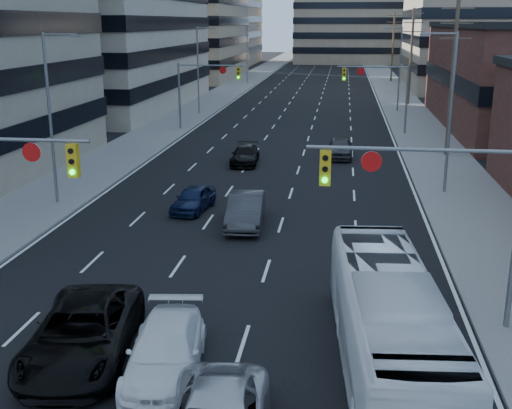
{
  "coord_description": "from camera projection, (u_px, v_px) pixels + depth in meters",
  "views": [
    {
      "loc": [
        4.56,
        -11.53,
        9.53
      ],
      "look_at": [
        1.14,
        13.84,
        2.2
      ],
      "focal_mm": 45.0,
      "sensor_mm": 36.0,
      "label": 1
    }
  ],
  "objects": [
    {
      "name": "sedan_grey_right",
      "position": [
        340.0,
        148.0,
        46.27
      ],
      "size": [
        1.82,
        4.39,
        1.49
      ],
      "primitive_type": "imported",
      "rotation": [
        0.0,
        0.0,
        -0.01
      ],
      "color": "#323335",
      "rests_on": "ground"
    },
    {
      "name": "sidewalk_left",
      "position": [
        270.0,
        66.0,
        139.51
      ],
      "size": [
        5.0,
        300.0,
        0.15
      ],
      "primitive_type": "cube",
      "color": "slate",
      "rests_on": "ground"
    },
    {
      "name": "white_van",
      "position": [
        165.0,
        352.0,
        17.78
      ],
      "size": [
        2.55,
        5.08,
        1.42
      ],
      "primitive_type": "imported",
      "rotation": [
        0.0,
        0.0,
        0.12
      ],
      "color": "white",
      "rests_on": "ground"
    },
    {
      "name": "sedan_grey_center",
      "position": [
        246.0,
        210.0,
        30.83
      ],
      "size": [
        1.97,
        4.84,
        1.56
      ],
      "primitive_type": "imported",
      "rotation": [
        0.0,
        0.0,
        0.07
      ],
      "color": "#302F32",
      "rests_on": "ground"
    },
    {
      "name": "road_surface",
      "position": [
        323.0,
        67.0,
        138.06
      ],
      "size": [
        18.0,
        300.0,
        0.02
      ],
      "primitive_type": "cube",
      "color": "black",
      "rests_on": "ground"
    },
    {
      "name": "black_pickup",
      "position": [
        83.0,
        333.0,
        18.57
      ],
      "size": [
        3.57,
        6.34,
        1.67
      ],
      "primitive_type": "imported",
      "rotation": [
        0.0,
        0.0,
        0.14
      ],
      "color": "black",
      "rests_on": "ground"
    },
    {
      "name": "streetlight_right_near",
      "position": [
        448.0,
        106.0,
        35.3
      ],
      "size": [
        2.03,
        0.22,
        9.0
      ],
      "color": "slate",
      "rests_on": "ground"
    },
    {
      "name": "office_left_far",
      "position": [
        178.0,
        31.0,
        110.35
      ],
      "size": [
        20.0,
        30.0,
        16.0
      ],
      "primitive_type": "cube",
      "color": "gray",
      "rests_on": "ground"
    },
    {
      "name": "sedan_blue",
      "position": [
        193.0,
        199.0,
        33.33
      ],
      "size": [
        2.02,
        3.96,
        1.29
      ],
      "primitive_type": "imported",
      "rotation": [
        0.0,
        0.0,
        -0.13
      ],
      "color": "#0D1635",
      "rests_on": "ground"
    },
    {
      "name": "streetlight_left_near",
      "position": [
        52.0,
        111.0,
        33.19
      ],
      "size": [
        2.03,
        0.22,
        9.0
      ],
      "color": "slate",
      "rests_on": "ground"
    },
    {
      "name": "streetlight_left_far",
      "position": [
        248.0,
        51.0,
        99.88
      ],
      "size": [
        2.03,
        0.22,
        9.0
      ],
      "color": "slate",
      "rests_on": "ground"
    },
    {
      "name": "streetlight_right_far",
      "position": [
        398.0,
        65.0,
        68.65
      ],
      "size": [
        2.03,
        0.22,
        9.0
      ],
      "color": "slate",
      "rests_on": "ground"
    },
    {
      "name": "bg_block_left",
      "position": [
        204.0,
        19.0,
        148.43
      ],
      "size": [
        24.0,
        24.0,
        20.0
      ],
      "primitive_type": "cube",
      "color": "#ADA089",
      "rests_on": "ground"
    },
    {
      "name": "office_right_far",
      "position": [
        487.0,
        39.0,
        92.91
      ],
      "size": [
        22.0,
        28.0,
        14.0
      ],
      "primitive_type": "cube",
      "color": "gray",
      "rests_on": "ground"
    },
    {
      "name": "sidewalk_right",
      "position": [
        377.0,
        67.0,
        136.56
      ],
      "size": [
        5.0,
        300.0,
        0.15
      ],
      "primitive_type": "cube",
      "color": "slate",
      "rests_on": "ground"
    },
    {
      "name": "utility_pole_distant",
      "position": [
        393.0,
        46.0,
        102.51
      ],
      "size": [
        2.2,
        0.28,
        11.0
      ],
      "color": "#4C3D2D",
      "rests_on": "ground"
    },
    {
      "name": "utility_pole_midblock",
      "position": [
        411.0,
        55.0,
        73.93
      ],
      "size": [
        2.2,
        0.28,
        11.0
      ],
      "color": "#4C3D2D",
      "rests_on": "ground"
    },
    {
      "name": "signal_far_right",
      "position": [
        380.0,
        85.0,
        54.9
      ],
      "size": [
        6.09,
        0.33,
        6.0
      ],
      "color": "slate",
      "rests_on": "ground"
    },
    {
      "name": "signal_near_right",
      "position": [
        434.0,
        197.0,
        19.67
      ],
      "size": [
        6.59,
        0.33,
        6.0
      ],
      "color": "slate",
      "rests_on": "ground"
    },
    {
      "name": "signal_far_left",
      "position": [
        204.0,
        82.0,
        56.87
      ],
      "size": [
        6.09,
        0.33,
        6.0
      ],
      "color": "slate",
      "rests_on": "ground"
    },
    {
      "name": "utility_pole_block",
      "position": [
        452.0,
        76.0,
        45.34
      ],
      "size": [
        2.2,
        0.28,
        11.0
      ],
      "color": "#4C3D2D",
      "rests_on": "ground"
    },
    {
      "name": "bg_block_right",
      "position": [
        479.0,
        39.0,
        132.3
      ],
      "size": [
        22.0,
        22.0,
        12.0
      ],
      "primitive_type": "cube",
      "color": "gray",
      "rests_on": "ground"
    },
    {
      "name": "streetlight_left_mid",
      "position": [
        199.0,
        66.0,
        66.54
      ],
      "size": [
        2.03,
        0.22,
        9.0
      ],
      "color": "slate",
      "rests_on": "ground"
    },
    {
      "name": "sedan_black_far",
      "position": [
        245.0,
        155.0,
        44.27
      ],
      "size": [
        2.0,
        4.48,
        1.28
      ],
      "primitive_type": "imported",
      "rotation": [
        0.0,
        0.0,
        0.05
      ],
      "color": "black",
      "rests_on": "ground"
    },
    {
      "name": "transit_bus",
      "position": [
        389.0,
        325.0,
        17.66
      ],
      "size": [
        3.37,
        10.8,
        2.96
      ],
      "primitive_type": "imported",
      "rotation": [
        0.0,
        0.0,
        0.08
      ],
      "color": "white",
      "rests_on": "ground"
    }
  ]
}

